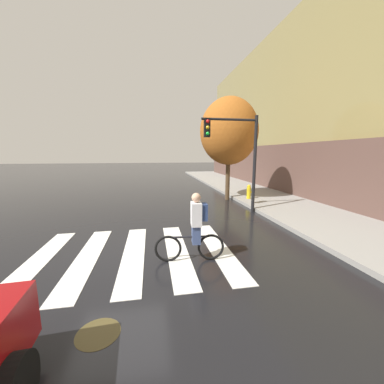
{
  "coord_description": "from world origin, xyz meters",
  "views": [
    {
      "loc": [
        0.91,
        -5.78,
        2.61
      ],
      "look_at": [
        2.46,
        2.82,
        1.12
      ],
      "focal_mm": 21.24,
      "sensor_mm": 36.0,
      "label": 1
    }
  ],
  "objects_px": {
    "traffic_light_near": "(237,147)",
    "fire_hydrant": "(249,192)",
    "street_tree_near": "(229,132)",
    "cyclist": "(195,228)",
    "manhole_cover": "(98,333)"
  },
  "relations": [
    {
      "from": "manhole_cover",
      "to": "traffic_light_near",
      "type": "xyz_separation_m",
      "value": [
        4.48,
        6.23,
        2.86
      ]
    },
    {
      "from": "traffic_light_near",
      "to": "street_tree_near",
      "type": "height_order",
      "value": "street_tree_near"
    },
    {
      "from": "cyclist",
      "to": "street_tree_near",
      "type": "relative_size",
      "value": 0.3
    },
    {
      "from": "street_tree_near",
      "to": "cyclist",
      "type": "bearing_deg",
      "value": -114.73
    },
    {
      "from": "fire_hydrant",
      "to": "street_tree_near",
      "type": "xyz_separation_m",
      "value": [
        -1.0,
        0.68,
        3.26
      ]
    },
    {
      "from": "cyclist",
      "to": "street_tree_near",
      "type": "height_order",
      "value": "street_tree_near"
    },
    {
      "from": "manhole_cover",
      "to": "traffic_light_near",
      "type": "relative_size",
      "value": 0.15
    },
    {
      "from": "traffic_light_near",
      "to": "fire_hydrant",
      "type": "relative_size",
      "value": 5.38
    },
    {
      "from": "street_tree_near",
      "to": "traffic_light_near",
      "type": "bearing_deg",
      "value": -101.95
    },
    {
      "from": "manhole_cover",
      "to": "traffic_light_near",
      "type": "bearing_deg",
      "value": 54.29
    },
    {
      "from": "traffic_light_near",
      "to": "street_tree_near",
      "type": "distance_m",
      "value": 3.06
    },
    {
      "from": "manhole_cover",
      "to": "street_tree_near",
      "type": "xyz_separation_m",
      "value": [
        5.08,
        9.08,
        3.78
      ]
    },
    {
      "from": "traffic_light_near",
      "to": "fire_hydrant",
      "type": "height_order",
      "value": "traffic_light_near"
    },
    {
      "from": "manhole_cover",
      "to": "fire_hydrant",
      "type": "xyz_separation_m",
      "value": [
        6.08,
        8.4,
        0.53
      ]
    },
    {
      "from": "cyclist",
      "to": "traffic_light_near",
      "type": "xyz_separation_m",
      "value": [
        2.64,
        4.2,
        2.02
      ]
    }
  ]
}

